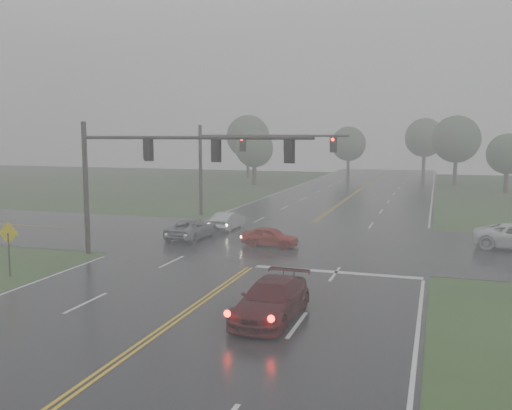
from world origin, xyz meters
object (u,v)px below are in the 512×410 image
(sedan_red, at_px, (270,247))
(sedan_silver, at_px, (228,230))
(sedan_maroon, at_px, (271,319))
(signal_gantry_near, at_px, (150,163))
(car_grey, at_px, (192,238))
(signal_gantry_far, at_px, (243,153))

(sedan_red, relative_size, sedan_silver, 0.92)
(sedan_maroon, height_order, signal_gantry_near, signal_gantry_near)
(sedan_maroon, distance_m, car_grey, 17.45)
(sedan_maroon, relative_size, car_grey, 1.10)
(sedan_maroon, height_order, sedan_red, sedan_maroon)
(sedan_maroon, distance_m, sedan_silver, 20.52)
(sedan_maroon, height_order, signal_gantry_far, signal_gantry_far)
(car_grey, bearing_deg, sedan_red, 173.20)
(sedan_red, height_order, signal_gantry_far, signal_gantry_far)
(sedan_maroon, distance_m, signal_gantry_near, 13.61)
(sedan_silver, distance_m, signal_gantry_near, 11.71)
(sedan_red, xyz_separation_m, signal_gantry_far, (-5.72, 11.57, 5.41))
(sedan_maroon, xyz_separation_m, signal_gantry_near, (-9.42, 8.21, 5.39))
(car_grey, bearing_deg, sedan_silver, -100.87)
(signal_gantry_near, relative_size, signal_gantry_far, 1.06)
(sedan_silver, relative_size, signal_gantry_far, 0.30)
(signal_gantry_far, bearing_deg, sedan_maroon, -68.83)
(signal_gantry_near, height_order, signal_gantry_far, signal_gantry_far)
(sedan_red, distance_m, sedan_silver, 7.00)
(car_grey, bearing_deg, sedan_maroon, 127.34)
(sedan_maroon, relative_size, sedan_red, 1.41)
(signal_gantry_far, bearing_deg, car_grey, -90.34)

